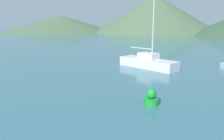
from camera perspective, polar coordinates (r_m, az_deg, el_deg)
sailboat_inner at (r=20.07m, az=9.42°, el=2.22°), size 5.70×3.86×9.91m
buoy_marker at (r=11.17m, az=10.21°, el=-7.22°), size 0.74×0.74×0.85m
hill_west at (r=95.97m, az=-13.21°, el=11.70°), size 46.75×46.75×6.67m
hill_central at (r=87.64m, az=11.16°, el=14.16°), size 47.29×47.29×14.03m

